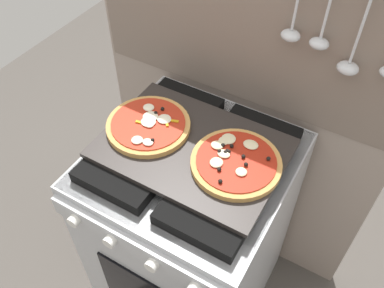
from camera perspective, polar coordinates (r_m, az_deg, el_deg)
name	(u,v)px	position (r m, az deg, el deg)	size (l,w,h in m)	color
ground_plane	(192,281)	(2.00, 0.00, -18.36)	(4.00, 4.00, 0.00)	#4C4742
kitchen_backsplash	(238,112)	(1.53, 6.43, 4.38)	(1.10, 0.09, 1.55)	gray
stove	(192,229)	(1.60, -0.03, -11.72)	(0.60, 0.64, 0.90)	#B7BABF
baking_tray	(192,148)	(1.23, 0.00, -0.57)	(0.54, 0.38, 0.02)	#2D2826
pizza_left	(148,125)	(1.28, -6.06, 2.59)	(0.26, 0.26, 0.03)	tan
pizza_right	(235,163)	(1.17, 5.96, -2.59)	(0.26, 0.26, 0.03)	tan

